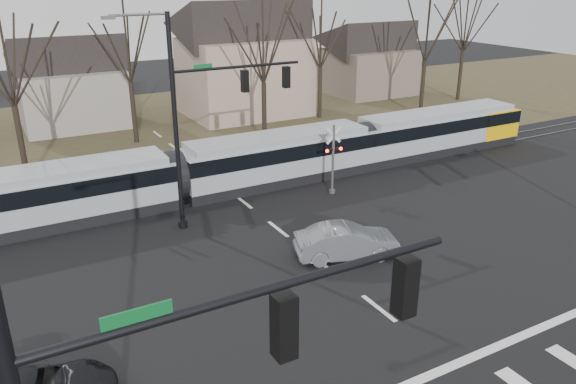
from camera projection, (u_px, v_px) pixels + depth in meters
ground at (414, 336)px, 19.40m from camera, size 140.00×140.00×0.00m
grass_verge at (150, 128)px, 45.44m from camera, size 140.00×28.00×0.01m
stop_line at (452, 366)px, 17.93m from camera, size 28.00×0.35×0.01m
lane_dashes at (229, 191)px, 32.42m from camera, size 0.18×30.00×0.01m
rail_pair at (231, 191)px, 32.25m from camera, size 90.00×1.52×0.06m
tram at (277, 156)px, 33.26m from camera, size 38.71×2.87×2.93m
sedan at (347, 242)px, 24.58m from camera, size 4.40×5.53×1.50m
signal_pole_far at (207, 110)px, 26.41m from camera, size 9.28×0.44×10.20m
rail_crossing_signal at (333, 162)px, 31.40m from camera, size 1.08×0.36×4.00m
tree_row at (196, 75)px, 39.65m from camera, size 59.20×7.20×10.00m
house_b at (70, 77)px, 44.99m from camera, size 8.64×7.56×7.65m
house_c at (244, 54)px, 48.44m from camera, size 10.80×8.64×10.10m
house_d at (369, 55)px, 57.33m from camera, size 8.64×7.56×7.65m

